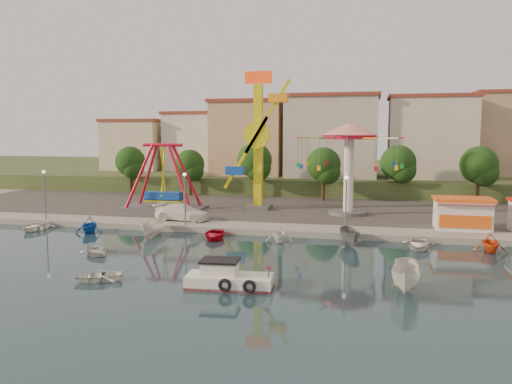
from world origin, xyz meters
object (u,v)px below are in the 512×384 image
(kamikaze_tower, at_px, (260,144))
(cabin_motorboat, at_px, (227,279))
(pirate_ship_ride, at_px, (163,178))
(van, at_px, (182,212))
(skiff, at_px, (406,277))
(rowboat_a, at_px, (97,251))
(wave_swinger, at_px, (349,148))

(kamikaze_tower, relative_size, cabin_motorboat, 2.91)
(pirate_ship_ride, xyz_separation_m, van, (5.11, -7.07, -2.94))
(cabin_motorboat, height_order, skiff, skiff)
(rowboat_a, distance_m, van, 13.79)
(van, bearing_deg, kamikaze_tower, -29.38)
(skiff, bearing_deg, kamikaze_tower, 125.28)
(cabin_motorboat, xyz_separation_m, rowboat_a, (-12.75, 5.99, -0.20))
(rowboat_a, bearing_deg, cabin_motorboat, -71.69)
(pirate_ship_ride, distance_m, rowboat_a, 21.25)
(rowboat_a, bearing_deg, van, 34.44)
(pirate_ship_ride, bearing_deg, kamikaze_tower, 10.56)
(pirate_ship_ride, distance_m, cabin_motorboat, 31.15)
(kamikaze_tower, height_order, skiff, kamikaze_tower)
(kamikaze_tower, bearing_deg, skiff, -60.67)
(skiff, relative_size, van, 0.79)
(kamikaze_tower, bearing_deg, van, -125.10)
(pirate_ship_ride, xyz_separation_m, rowboat_a, (2.94, -20.64, -4.07))
(pirate_ship_ride, distance_m, van, 9.20)
(cabin_motorboat, height_order, van, van)
(skiff, bearing_deg, pirate_ship_ride, 143.05)
(pirate_ship_ride, bearing_deg, rowboat_a, -81.89)
(rowboat_a, xyz_separation_m, skiff, (23.85, -4.25, 0.58))
(kamikaze_tower, height_order, wave_swinger, kamikaze_tower)
(wave_swinger, height_order, rowboat_a, wave_swinger)
(kamikaze_tower, distance_m, rowboat_a, 25.73)
(cabin_motorboat, bearing_deg, kamikaze_tower, 93.32)
(van, bearing_deg, wave_swinger, -59.79)
(wave_swinger, distance_m, rowboat_a, 29.79)
(wave_swinger, relative_size, rowboat_a, 3.73)
(van, bearing_deg, pirate_ship_ride, 41.57)
(pirate_ship_ride, height_order, van, pirate_ship_ride)
(wave_swinger, bearing_deg, van, -155.51)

